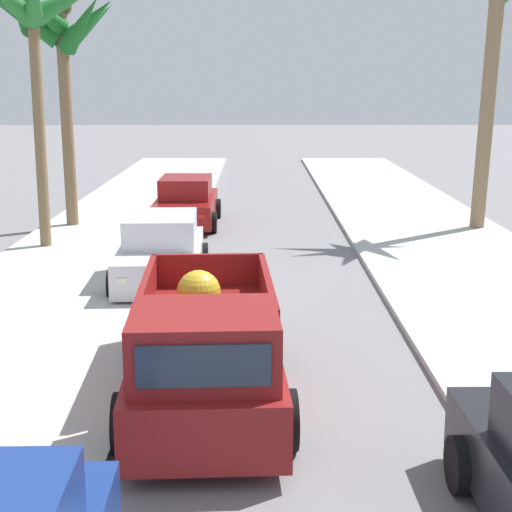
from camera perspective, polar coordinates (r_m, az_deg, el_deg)
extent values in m
cube|color=beige|center=(15.70, -15.40, -3.66)|extent=(4.83, 60.00, 0.12)
cube|color=beige|center=(15.97, 18.58, -3.60)|extent=(4.83, 60.00, 0.12)
cube|color=silver|center=(15.47, -11.76, -3.75)|extent=(0.16, 60.00, 0.10)
cube|color=silver|center=(15.68, 15.04, -3.70)|extent=(0.16, 60.00, 0.10)
cube|color=maroon|center=(10.79, -3.69, -7.77)|extent=(2.18, 5.19, 0.80)
cube|color=maroon|center=(9.01, -3.88, -6.58)|extent=(1.79, 1.59, 0.80)
cube|color=#283342|center=(9.73, -3.81, -4.98)|extent=(1.38, 0.13, 0.44)
cube|color=#283342|center=(8.29, -3.95, -8.19)|extent=(1.46, 0.14, 0.48)
cube|color=maroon|center=(11.42, 0.89, -2.98)|extent=(0.27, 3.30, 0.56)
cube|color=maroon|center=(11.44, -8.25, -3.08)|extent=(0.27, 3.30, 0.56)
cube|color=maroon|center=(12.99, -3.60, -1.06)|extent=(1.88, 0.20, 0.56)
cube|color=silver|center=(13.30, -3.55, -4.48)|extent=(1.83, 0.21, 0.20)
cylinder|color=black|center=(9.50, 2.28, -12.16)|extent=(0.30, 0.77, 0.76)
cylinder|color=black|center=(9.53, -9.81, -12.25)|extent=(0.30, 0.77, 0.76)
cylinder|color=black|center=(12.21, 1.03, -6.35)|extent=(0.30, 0.77, 0.76)
cylinder|color=black|center=(12.24, -8.22, -6.45)|extent=(0.30, 0.77, 0.76)
cube|color=red|center=(13.20, -0.31, -3.23)|extent=(0.22, 0.05, 0.18)
cube|color=red|center=(13.22, -6.82, -3.30)|extent=(0.22, 0.05, 0.18)
sphere|color=gold|center=(11.44, -4.30, -2.72)|extent=(0.67, 0.67, 0.67)
cube|color=maroon|center=(24.13, -5.21, 3.58)|extent=(1.76, 4.20, 0.72)
cube|color=maroon|center=(23.94, -5.26, 5.14)|extent=(1.52, 2.10, 0.64)
cube|color=#283342|center=(24.90, -5.06, 5.40)|extent=(1.37, 0.08, 0.52)
cube|color=#283342|center=(22.98, -5.48, 4.77)|extent=(1.34, 0.08, 0.50)
cylinder|color=black|center=(25.54, -6.96, 3.55)|extent=(0.22, 0.64, 0.64)
cylinder|color=black|center=(25.39, -2.90, 3.57)|extent=(0.22, 0.64, 0.64)
cylinder|color=black|center=(23.00, -7.73, 2.51)|extent=(0.22, 0.64, 0.64)
cylinder|color=black|center=(22.82, -3.23, 2.52)|extent=(0.22, 0.64, 0.64)
cube|color=red|center=(22.12, -7.34, 2.96)|extent=(0.20, 0.04, 0.12)
cube|color=white|center=(26.26, -6.14, 4.46)|extent=(0.20, 0.04, 0.10)
cube|color=red|center=(21.99, -4.06, 2.98)|extent=(0.20, 0.04, 0.12)
cube|color=white|center=(26.16, -3.45, 4.48)|extent=(0.20, 0.04, 0.10)
cube|color=red|center=(7.75, -11.98, -16.39)|extent=(0.20, 0.04, 0.12)
cylinder|color=black|center=(8.91, 15.08, -14.84)|extent=(0.23, 0.64, 0.64)
cube|color=white|center=(9.56, 15.54, -10.98)|extent=(0.20, 0.04, 0.10)
cube|color=silver|center=(17.13, -7.07, -0.28)|extent=(1.95, 4.27, 0.72)
cube|color=silver|center=(17.09, -7.10, 2.02)|extent=(1.61, 2.17, 0.64)
cube|color=#283342|center=(16.14, -7.36, 1.30)|extent=(1.37, 0.14, 0.52)
cube|color=#283342|center=(18.04, -6.87, 2.53)|extent=(1.34, 0.14, 0.50)
cylinder|color=black|center=(15.87, -4.15, -2.07)|extent=(0.25, 0.65, 0.64)
cylinder|color=black|center=(16.02, -10.62, -2.12)|extent=(0.25, 0.65, 0.64)
cylinder|color=black|center=(18.40, -3.94, 0.01)|extent=(0.25, 0.65, 0.64)
cylinder|color=black|center=(18.53, -9.52, -0.05)|extent=(0.25, 0.65, 0.64)
cube|color=red|center=(19.13, -4.70, 1.48)|extent=(0.20, 0.05, 0.12)
cube|color=white|center=(15.03, -5.34, -1.81)|extent=(0.20, 0.05, 0.10)
cube|color=red|center=(19.22, -8.48, 1.44)|extent=(0.20, 0.05, 0.12)
cube|color=white|center=(15.14, -10.00, -1.85)|extent=(0.20, 0.05, 0.10)
cylinder|color=brown|center=(23.87, -13.96, 9.82)|extent=(0.36, 0.45, 6.60)
cone|color=#196023|center=(23.56, -12.33, 16.86)|extent=(1.80, 0.87, 1.50)
cone|color=#196023|center=(24.38, -12.28, 16.62)|extent=(1.75, 1.69, 1.59)
cone|color=#196023|center=(24.97, -14.18, 16.48)|extent=(0.94, 2.19, 1.57)
cone|color=#196023|center=(24.42, -16.20, 16.77)|extent=(1.94, 1.14, 1.33)
cone|color=#196023|center=(23.92, -16.91, 16.52)|extent=(2.12, 1.05, 1.56)
cone|color=#196023|center=(23.28, -15.55, 17.16)|extent=(1.14, 1.75, 1.22)
cone|color=#196023|center=(23.03, -12.87, 16.63)|extent=(1.82, 1.77, 1.74)
sphere|color=brown|center=(23.94, -14.40, 17.72)|extent=(0.65, 0.65, 0.65)
cylinder|color=brown|center=(20.91, -15.91, 9.52)|extent=(0.29, 0.40, 6.73)
cone|color=#23702D|center=(20.85, -13.83, 18.11)|extent=(1.95, 0.75, 1.28)
cone|color=#23702D|center=(21.53, -14.67, 17.82)|extent=(1.42, 1.75, 1.30)
cone|color=#23702D|center=(21.98, -17.21, 17.23)|extent=(1.59, 2.07, 1.55)
cylinder|color=#846B4C|center=(23.44, 16.95, 10.86)|extent=(0.43, 1.04, 7.63)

